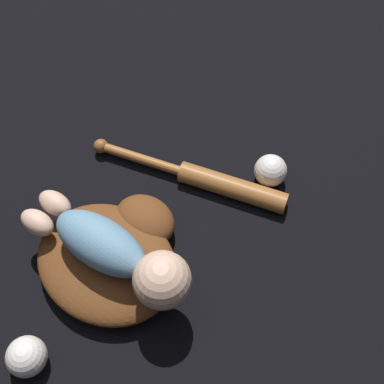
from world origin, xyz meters
The scene contains 6 objects.
ground_plane centered at (0.00, 0.00, 0.00)m, with size 6.00×6.00×0.00m, color black.
baseball_glove centered at (0.03, -0.03, 0.04)m, with size 0.35×0.34×0.08m.
baby_figure centered at (0.07, -0.04, 0.12)m, with size 0.38×0.19×0.11m.
baseball_bat centered at (0.01, 0.25, 0.02)m, with size 0.42×0.26×0.05m.
baseball centered at (0.08, 0.36, 0.04)m, with size 0.07×0.07×0.07m.
baseball_spare centered at (0.09, -0.27, 0.04)m, with size 0.08×0.08×0.08m.
Camera 1 is at (0.49, -0.21, 1.02)m, focal length 50.00 mm.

